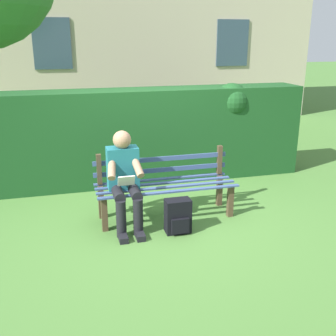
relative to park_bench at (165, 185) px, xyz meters
name	(u,v)px	position (x,y,z in m)	size (l,w,h in m)	color
ground	(166,217)	(0.00, 0.07, -0.42)	(60.00, 60.00, 0.00)	#477533
park_bench	(165,185)	(0.00, 0.00, 0.00)	(1.78, 0.54, 0.84)	#4C3828
person_seated	(125,177)	(0.54, 0.17, 0.20)	(0.44, 0.73, 1.18)	#1E6672
hedge_backdrop	(127,135)	(0.24, -1.42, 0.34)	(5.75, 0.69, 1.54)	#19471E
backpack	(178,216)	(-0.03, 0.52, -0.22)	(0.30, 0.25, 0.42)	black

